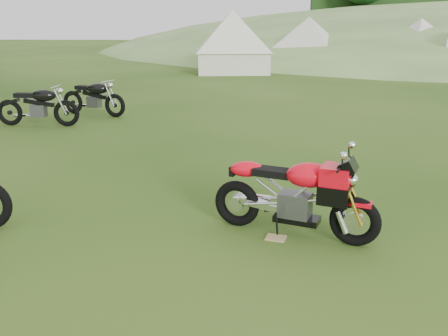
# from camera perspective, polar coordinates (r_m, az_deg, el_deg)

# --- Properties ---
(ground) EXTENTS (120.00, 120.00, 0.00)m
(ground) POSITION_cam_1_polar(r_m,az_deg,el_deg) (5.92, -1.69, -6.42)
(ground) COLOR #1F430E
(ground) RESTS_ON ground
(sport_motorcycle) EXTENTS (1.83, 1.07, 1.08)m
(sport_motorcycle) POSITION_cam_1_polar(r_m,az_deg,el_deg) (5.50, 8.02, -2.39)
(sport_motorcycle) COLOR red
(sport_motorcycle) RESTS_ON ground
(plywood_board) EXTENTS (0.25, 0.22, 0.02)m
(plywood_board) POSITION_cam_1_polar(r_m,az_deg,el_deg) (5.57, 5.94, -7.94)
(plywood_board) COLOR tan
(plywood_board) RESTS_ON ground
(vintage_moto_c) EXTENTS (1.86, 0.48, 0.97)m
(vintage_moto_c) POSITION_cam_1_polar(r_m,az_deg,el_deg) (12.09, -20.57, 6.78)
(vintage_moto_c) COLOR black
(vintage_moto_c) RESTS_ON ground
(vintage_moto_d) EXTENTS (1.85, 1.05, 0.96)m
(vintage_moto_d) POSITION_cam_1_polar(r_m,az_deg,el_deg) (13.06, -14.74, 7.90)
(vintage_moto_d) COLOR black
(vintage_moto_d) RESTS_ON ground
(tent_left) EXTENTS (3.40, 3.40, 2.72)m
(tent_left) POSITION_cam_1_polar(r_m,az_deg,el_deg) (23.57, 0.98, 14.16)
(tent_left) COLOR silver
(tent_left) RESTS_ON ground
(tent_mid) EXTENTS (3.88, 3.88, 2.57)m
(tent_mid) POSITION_cam_1_polar(r_m,az_deg,el_deg) (27.26, 9.62, 14.09)
(tent_mid) COLOR beige
(tent_mid) RESTS_ON ground
(tent_right) EXTENTS (3.80, 3.80, 2.52)m
(tent_right) POSITION_cam_1_polar(r_m,az_deg,el_deg) (28.00, 21.44, 13.22)
(tent_right) COLOR beige
(tent_right) RESTS_ON ground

